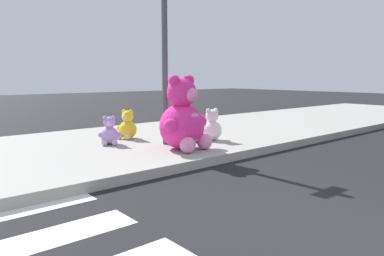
{
  "coord_description": "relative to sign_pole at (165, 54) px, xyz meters",
  "views": [
    {
      "loc": [
        -3.04,
        -1.11,
        1.43
      ],
      "look_at": [
        0.98,
        3.6,
        0.55
      ],
      "focal_mm": 33.77,
      "sensor_mm": 36.0,
      "label": 1
    }
  ],
  "objects": [
    {
      "name": "plush_yellow",
      "position": [
        -0.23,
        1.04,
        -1.45
      ],
      "size": [
        0.44,
        0.43,
        0.61
      ],
      "color": "yellow",
      "rests_on": "sidewalk"
    },
    {
      "name": "plush_lavender",
      "position": [
        -0.83,
        0.66,
        -1.48
      ],
      "size": [
        0.38,
        0.4,
        0.55
      ],
      "color": "#B28CD8",
      "rests_on": "sidewalk"
    },
    {
      "name": "ground_plane",
      "position": [
        -1.0,
        -4.4,
        -1.85
      ],
      "size": [
        60.0,
        60.0,
        0.0
      ],
      "primitive_type": "plane",
      "color": "black"
    },
    {
      "name": "sidewalk",
      "position": [
        -1.0,
        0.8,
        -1.77
      ],
      "size": [
        28.0,
        4.4,
        0.15
      ],
      "primitive_type": "cube",
      "color": "#9E9B93",
      "rests_on": "ground_plane"
    },
    {
      "name": "plush_white",
      "position": [
        0.98,
        -0.24,
        -1.44
      ],
      "size": [
        0.5,
        0.45,
        0.65
      ],
      "color": "white",
      "rests_on": "sidewalk"
    },
    {
      "name": "sign_pole",
      "position": [
        0.0,
        0.0,
        0.0
      ],
      "size": [
        0.56,
        0.11,
        3.2
      ],
      "color": "#4C4C51",
      "rests_on": "sidewalk"
    },
    {
      "name": "plush_pink_large",
      "position": [
        -0.04,
        -0.59,
        -1.17
      ],
      "size": [
        1.01,
        0.91,
        1.32
      ],
      "color": "#F22D93",
      "rests_on": "sidewalk"
    }
  ]
}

